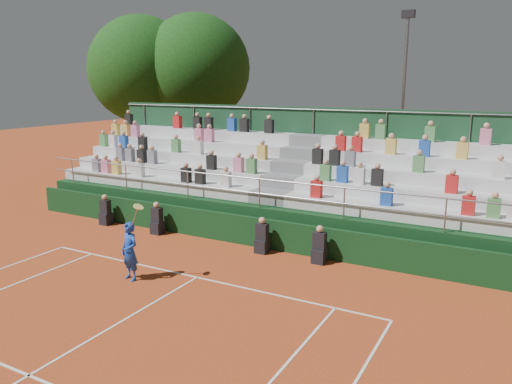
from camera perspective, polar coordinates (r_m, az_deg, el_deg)
The scene contains 8 objects.
ground at distance 14.42m, azimuth -6.75°, elevation -9.68°, with size 90.00×90.00×0.00m, color #B1451D.
courtside_wall at distance 16.81m, azimuth -0.49°, elevation -4.53°, with size 20.00×0.15×1.00m, color black.
line_officials at distance 17.29m, azimuth -6.06°, elevation -4.19°, with size 9.22×0.40×1.19m.
grandstand at distance 19.46m, azimuth 4.12°, elevation -0.43°, with size 20.00×5.20×4.40m.
tennis_player at distance 14.33m, azimuth -14.23°, elevation -6.56°, with size 0.87×0.53×2.22m.
tree_west at distance 32.12m, azimuth -12.89°, elevation 13.45°, with size 6.47×6.47×9.36m.
tree_east at distance 31.18m, azimuth -6.85°, elevation 13.81°, with size 6.47×6.47×9.42m.
floodlight_mast at distance 25.20m, azimuth 16.51°, elevation 11.06°, with size 0.60×0.25×8.64m.
Camera 1 is at (7.80, -10.85, 5.43)m, focal length 35.00 mm.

